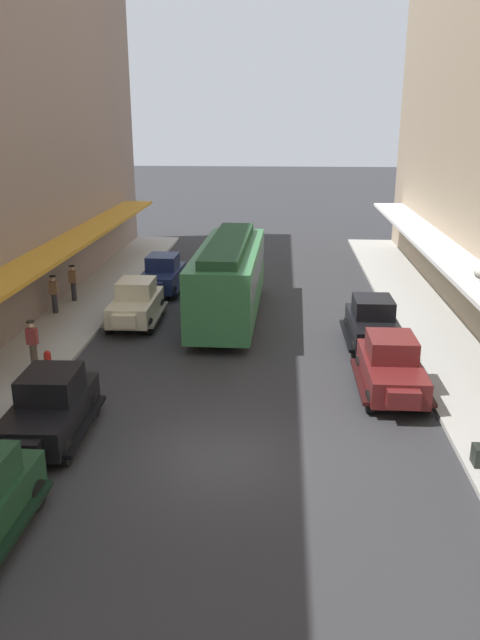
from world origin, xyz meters
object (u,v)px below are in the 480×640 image
Objects in this scene: fire_hydrant at (48,362)px; pedestrian_1 at (33,344)px; streetcar at (229,275)px; parked_car_3 at (50,406)px; parked_car_0 at (373,322)px; parked_car_2 at (162,274)px; pedestrian_0 at (73,283)px; pedestrian_2 at (54,294)px; parked_car_1 at (391,365)px; parked_car_5 at (136,302)px.

pedestrian_1 is at bearing 142.96° from fire_hydrant.
pedestrian_1 is at bearing -133.48° from streetcar.
streetcar is at bearing 70.48° from parked_car_3.
parked_car_2 is (-9.40, 7.17, 0.00)m from parked_car_0.
pedestrian_0 is 1.97m from pedestrian_2.
pedestrian_1 and pedestrian_2 have the same top height.
pedestrian_1 is (-11.88, 1.00, 0.07)m from parked_car_1.
pedestrian_2 is at bearing -132.88° from parked_car_2.
parked_car_1 is 11.23m from fire_hydrant.
pedestrian_0 is at bearing 159.72° from parked_car_0.
pedestrian_1 is (-2.30, -5.48, 0.07)m from parked_car_5.
streetcar reaches higher than parked_car_3.
parked_car_5 is at bearing -92.13° from parked_car_2.
parked_car_0 is at bearing 89.92° from parked_car_1.
pedestrian_1 is at bearing -103.30° from parked_car_2.
parked_car_0 is at bearing -12.54° from parked_car_5.
parked_car_2 is at bearing 142.66° from parked_car_0.
streetcar reaches higher than parked_car_2.
pedestrian_2 is at bearing 109.02° from parked_car_3.
parked_car_0 is at bearing -12.23° from pedestrian_2.
parked_car_2 reaches higher than pedestrian_1.
parked_car_3 is at bearing -109.52° from streetcar.
streetcar is (-5.74, 3.14, 0.96)m from parked_car_0.
pedestrian_1 is (-2.49, -10.52, 0.07)m from parked_car_2.
parked_car_0 is 9.82m from parked_car_5.
parked_car_3 reaches higher than fire_hydrant.
parked_car_0 is 5.21× the size of fire_hydrant.
parked_car_1 is 14.86m from parked_car_2.
pedestrian_1 is at bearing 116.21° from parked_car_3.
streetcar reaches higher than pedestrian_1.
parked_car_2 is 2.56× the size of pedestrian_1.
parked_car_2 reaches higher than pedestrian_0.
parked_car_1 and parked_car_5 have the same top height.
parked_car_1 is 10.28m from parked_car_3.
parked_car_2 is 15.07m from parked_car_3.
parked_car_3 and parked_car_5 have the same top height.
pedestrian_2 is at bearing 103.33° from pedestrian_1.
parked_car_0 is 1.00× the size of parked_car_5.
pedestrian_1 is at bearing -112.76° from parked_car_5.
pedestrian_2 is (-3.72, 10.80, 0.07)m from parked_car_3.
pedestrian_2 is (-2.15, 6.76, 0.45)m from fire_hydrant.
streetcar is 7.67m from pedestrian_0.
parked_car_1 is 11.92m from pedestrian_1.
parked_car_3 is (-0.25, -15.07, 0.00)m from parked_car_2.
streetcar reaches higher than parked_car_5.
fire_hydrant is (-11.21, 0.49, -0.38)m from parked_car_1.
parked_car_5 is 2.56× the size of pedestrian_2.
pedestrian_2 is (-13.36, 7.24, 0.07)m from parked_car_1.
parked_car_2 is 5.83m from pedestrian_2.
streetcar is 8.99m from fire_hydrant.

